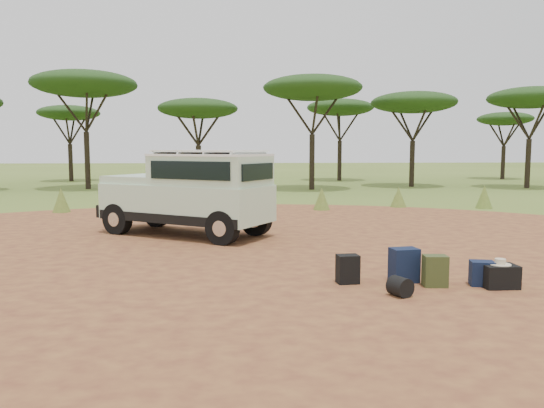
{
  "coord_description": "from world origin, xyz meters",
  "views": [
    {
      "loc": [
        -0.04,
        -10.15,
        2.18
      ],
      "look_at": [
        0.73,
        1.05,
        1.0
      ],
      "focal_mm": 35.0,
      "sensor_mm": 36.0,
      "label": 1
    }
  ],
  "objects": [
    {
      "name": "backpack_olive",
      "position": [
        3.09,
        -2.14,
        0.25
      ],
      "size": [
        0.38,
        0.29,
        0.5
      ],
      "primitive_type": "cube",
      "rotation": [
        0.0,
        0.0,
        -0.08
      ],
      "color": "#394620",
      "rests_on": "ground"
    },
    {
      "name": "safari_hat",
      "position": [
        4.08,
        -2.28,
        0.41
      ],
      "size": [
        0.33,
        0.33,
        0.1
      ],
      "color": "beige",
      "rests_on": "hard_case"
    },
    {
      "name": "backpack_black",
      "position": [
        1.76,
        -1.85,
        0.24
      ],
      "size": [
        0.37,
        0.29,
        0.47
      ],
      "primitive_type": "cube",
      "rotation": [
        0.0,
        0.0,
        0.11
      ],
      "color": "black",
      "rests_on": "ground"
    },
    {
      "name": "ground",
      "position": [
        0.0,
        0.0,
        0.0
      ],
      "size": [
        140.0,
        140.0,
        0.0
      ],
      "primitive_type": "plane",
      "color": "#596E27",
      "rests_on": "ground"
    },
    {
      "name": "stuff_sack",
      "position": [
        2.37,
        -2.65,
        0.15
      ],
      "size": [
        0.39,
        0.39,
        0.29
      ],
      "primitive_type": "cylinder",
      "rotation": [
        1.57,
        0.0,
        0.44
      ],
      "color": "black",
      "rests_on": "ground"
    },
    {
      "name": "acacia_treeline",
      "position": [
        0.75,
        19.81,
        4.87
      ],
      "size": [
        46.7,
        13.2,
        6.26
      ],
      "color": "black",
      "rests_on": "ground"
    },
    {
      "name": "duffel_navy",
      "position": [
        3.86,
        -2.15,
        0.2
      ],
      "size": [
        0.41,
        0.34,
        0.4
      ],
      "primitive_type": "cube",
      "rotation": [
        0.0,
        0.0,
        -0.22
      ],
      "color": "#121F3A",
      "rests_on": "ground"
    },
    {
      "name": "backpack_navy",
      "position": [
        2.69,
        -1.83,
        0.28
      ],
      "size": [
        0.47,
        0.37,
        0.56
      ],
      "primitive_type": "cube",
      "rotation": [
        0.0,
        0.0,
        0.16
      ],
      "color": "#121F3A",
      "rests_on": "ground"
    },
    {
      "name": "safari_vehicle",
      "position": [
        -1.17,
        3.14,
        1.03
      ],
      "size": [
        4.6,
        3.78,
        2.14
      ],
      "rotation": [
        0.0,
        0.0,
        -0.56
      ],
      "color": "beige",
      "rests_on": "ground"
    },
    {
      "name": "hard_case",
      "position": [
        4.08,
        -2.28,
        0.19
      ],
      "size": [
        0.52,
        0.37,
        0.37
      ],
      "primitive_type": "cube",
      "rotation": [
        0.0,
        0.0,
        0.0
      ],
      "color": "black",
      "rests_on": "ground"
    },
    {
      "name": "grass_fringe",
      "position": [
        0.12,
        8.67,
        0.4
      ],
      "size": [
        36.6,
        1.6,
        0.9
      ],
      "color": "#596E27",
      "rests_on": "ground"
    },
    {
      "name": "dirt_clearing",
      "position": [
        0.0,
        0.0,
        0.0
      ],
      "size": [
        23.0,
        23.0,
        0.01
      ],
      "primitive_type": "cylinder",
      "color": "#9B6432",
      "rests_on": "ground"
    }
  ]
}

